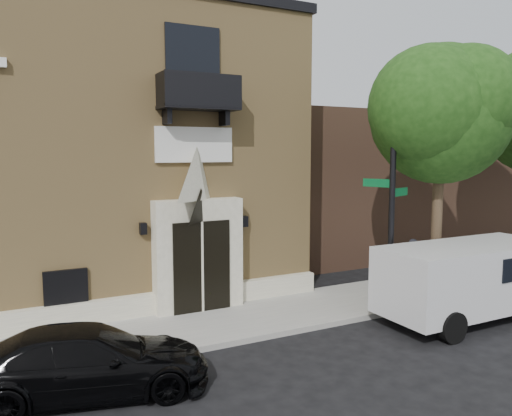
{
  "coord_description": "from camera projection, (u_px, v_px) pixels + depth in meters",
  "views": [
    {
      "loc": [
        -6.0,
        -10.59,
        4.7
      ],
      "look_at": [
        0.49,
        2.0,
        3.1
      ],
      "focal_mm": 35.0,
      "sensor_mm": 36.0,
      "label": 1
    }
  ],
  "objects": [
    {
      "name": "street_sign",
      "position": [
        392.0,
        196.0,
        14.43
      ],
      "size": [
        1.25,
        0.98,
        6.51
      ],
      "rotation": [
        0.0,
        0.0,
        0.36
      ],
      "color": "black",
      "rests_on": "sidewalk"
    },
    {
      "name": "neighbour_building",
      "position": [
        392.0,
        181.0,
        25.66
      ],
      "size": [
        18.0,
        8.0,
        6.4
      ],
      "primitive_type": "cube",
      "color": "brown",
      "rests_on": "ground"
    },
    {
      "name": "black_sedan",
      "position": [
        89.0,
        361.0,
        9.65
      ],
      "size": [
        4.91,
        2.84,
        1.34
      ],
      "primitive_type": "imported",
      "rotation": [
        0.0,
        0.0,
        1.35
      ],
      "color": "black",
      "rests_on": "ground"
    },
    {
      "name": "planter",
      "position": [
        212.0,
        296.0,
        14.64
      ],
      "size": [
        0.74,
        0.69,
        0.68
      ],
      "primitive_type": "imported",
      "rotation": [
        0.0,
        0.0,
        0.29
      ],
      "color": "#556D2C",
      "rests_on": "sidewalk"
    },
    {
      "name": "street_tree_left",
      "position": [
        444.0,
        113.0,
        15.0
      ],
      "size": [
        4.97,
        4.38,
        7.77
      ],
      "color": "#38281C",
      "rests_on": "sidewalk"
    },
    {
      "name": "cargo_van",
      "position": [
        473.0,
        278.0,
        13.92
      ],
      "size": [
        5.31,
        2.27,
        2.15
      ],
      "rotation": [
        0.0,
        0.0,
        -0.0
      ],
      "color": "silver",
      "rests_on": "ground"
    },
    {
      "name": "dumpster",
      "position": [
        420.0,
        281.0,
        15.4
      ],
      "size": [
        1.76,
        1.0,
        1.15
      ],
      "rotation": [
        0.0,
        0.0,
        -0.0
      ],
      "color": "#0E3516",
      "rests_on": "sidewalk"
    },
    {
      "name": "pedestrian_near",
      "position": [
        411.0,
        262.0,
        17.04
      ],
      "size": [
        0.6,
        0.4,
        1.61
      ],
      "primitive_type": "imported",
      "rotation": [
        0.0,
        0.0,
        3.11
      ],
      "color": "black",
      "rests_on": "sidewalk"
    },
    {
      "name": "ground",
      "position": [
        275.0,
        338.0,
        12.61
      ],
      "size": [
        120.0,
        120.0,
        0.0
      ],
      "primitive_type": "plane",
      "color": "black",
      "rests_on": "ground"
    },
    {
      "name": "sidewalk",
      "position": [
        280.0,
        313.0,
        14.38
      ],
      "size": [
        42.0,
        3.0,
        0.15
      ],
      "primitive_type": "cube",
      "color": "gray",
      "rests_on": "ground"
    },
    {
      "name": "church",
      "position": [
        93.0,
        154.0,
        17.75
      ],
      "size": [
        12.2,
        11.01,
        9.3
      ],
      "color": "tan",
      "rests_on": "ground"
    },
    {
      "name": "fire_hydrant",
      "position": [
        408.0,
        290.0,
        15.08
      ],
      "size": [
        0.46,
        0.37,
        0.81
      ],
      "color": "#94000A",
      "rests_on": "sidewalk"
    }
  ]
}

